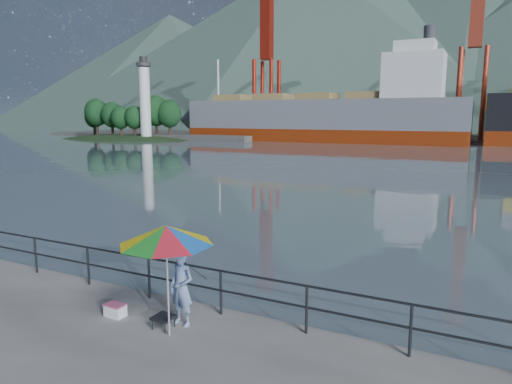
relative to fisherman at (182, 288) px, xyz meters
The scene contains 10 objects.
harbor_water 129.12m from the fisherman, 91.12° to the left, with size 500.00×280.00×0.00m, color slate.
far_dock 92.40m from the fisherman, 85.36° to the left, with size 200.00×40.00×0.40m, color #514F4C.
guardrail 2.67m from the fisherman, 162.61° to the left, with size 22.00×0.06×1.03m.
lighthouse_islet 83.90m from the fisherman, 133.27° to the left, with size 48.00×26.40×19.20m.
fisherman is the anchor object (origin of this frame).
beach_umbrella 1.38m from the fisherman, 83.67° to the right, with size 2.42×2.42×2.27m.
folding_stool 0.78m from the fisherman, 126.03° to the right, with size 0.41×0.41×0.27m.
cooler_bag 1.72m from the fisherman, 167.60° to the right, with size 0.43×0.29×0.25m, color white.
fishing_rod 1.38m from the fisherman, 117.23° to the left, with size 0.02×0.02×2.28m, color black.
bulk_carrier 73.13m from the fisherman, 105.37° to the left, with size 49.11×8.50×14.50m.
Camera 1 is at (7.96, -6.45, 4.34)m, focal length 32.00 mm.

